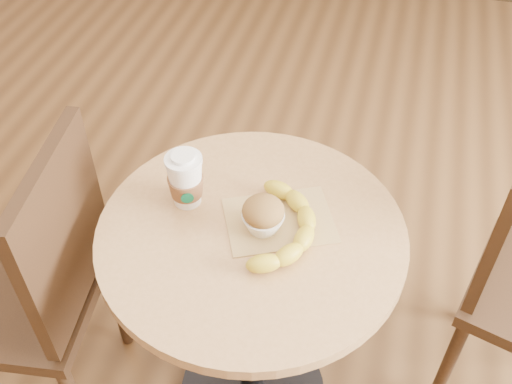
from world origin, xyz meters
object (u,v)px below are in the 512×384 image
coffee_cup (186,181)px  muffin (263,215)px  chair_left (36,285)px  cafe_table (252,288)px  banana (286,227)px

coffee_cup → muffin: (0.19, -0.04, -0.02)m
chair_left → coffee_cup: 0.50m
cafe_table → chair_left: (-0.54, -0.12, -0.02)m
coffee_cup → muffin: bearing=-35.3°
chair_left → coffee_cup: (0.37, 0.17, 0.30)m
cafe_table → coffee_cup: size_ratio=5.32×
cafe_table → muffin: bearing=19.9°
chair_left → coffee_cup: size_ratio=6.66×
banana → cafe_table: bearing=-175.6°
chair_left → muffin: 0.64m
cafe_table → banana: 0.25m
muffin → banana: 0.06m
banana → coffee_cup: bearing=169.8°
cafe_table → coffee_cup: coffee_cup is taller
cafe_table → coffee_cup: 0.33m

